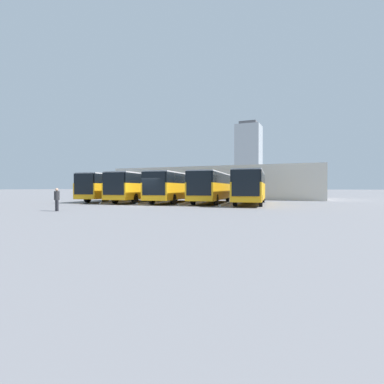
% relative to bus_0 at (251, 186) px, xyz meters
% --- Properties ---
extents(ground_plane, '(600.00, 600.00, 0.00)m').
position_rel_bus_0_xyz_m(ground_plane, '(8.32, 6.10, -1.79)').
color(ground_plane, slate).
extents(bus_0, '(4.06, 12.26, 3.21)m').
position_rel_bus_0_xyz_m(bus_0, '(0.00, 0.00, 0.00)').
color(bus_0, orange).
rests_on(bus_0, ground_plane).
extents(curb_divider_0, '(1.05, 6.16, 0.15)m').
position_rel_bus_0_xyz_m(curb_divider_0, '(2.08, 1.78, -1.72)').
color(curb_divider_0, '#9E9E99').
rests_on(curb_divider_0, ground_plane).
extents(bus_1, '(4.06, 12.26, 3.21)m').
position_rel_bus_0_xyz_m(bus_1, '(4.16, -0.45, 0.00)').
color(bus_1, orange).
rests_on(bus_1, ground_plane).
extents(curb_divider_1, '(1.05, 6.16, 0.15)m').
position_rel_bus_0_xyz_m(curb_divider_1, '(6.24, 1.33, -1.72)').
color(curb_divider_1, '#9E9E99').
rests_on(curb_divider_1, ground_plane).
extents(bus_2, '(4.06, 12.26, 3.21)m').
position_rel_bus_0_xyz_m(bus_2, '(8.32, 0.05, 0.00)').
color(bus_2, orange).
rests_on(bus_2, ground_plane).
extents(curb_divider_2, '(1.05, 6.16, 0.15)m').
position_rel_bus_0_xyz_m(curb_divider_2, '(10.40, 1.83, -1.72)').
color(curb_divider_2, '#9E9E99').
rests_on(curb_divider_2, ground_plane).
extents(bus_3, '(4.06, 12.26, 3.21)m').
position_rel_bus_0_xyz_m(bus_3, '(12.48, 0.35, 0.00)').
color(bus_3, orange).
rests_on(bus_3, ground_plane).
extents(curb_divider_3, '(1.05, 6.16, 0.15)m').
position_rel_bus_0_xyz_m(curb_divider_3, '(14.56, 2.13, -1.72)').
color(curb_divider_3, '#9E9E99').
rests_on(curb_divider_3, ground_plane).
extents(bus_4, '(4.06, 12.26, 3.21)m').
position_rel_bus_0_xyz_m(bus_4, '(16.64, -0.29, 0.00)').
color(bus_4, orange).
rests_on(bus_4, ground_plane).
extents(pedestrian, '(0.49, 0.49, 1.60)m').
position_rel_bus_0_xyz_m(pedestrian, '(10.68, 13.89, -0.94)').
color(pedestrian, black).
rests_on(pedestrian, ground_plane).
extents(station_building, '(31.12, 15.41, 4.72)m').
position_rel_bus_0_xyz_m(station_building, '(8.32, -16.58, 0.59)').
color(station_building, beige).
rests_on(station_building, ground_plane).
extents(office_tower, '(17.32, 17.32, 49.68)m').
position_rel_bus_0_xyz_m(office_tower, '(39.58, -188.76, 22.45)').
color(office_tower, '#ADB2B7').
rests_on(office_tower, ground_plane).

